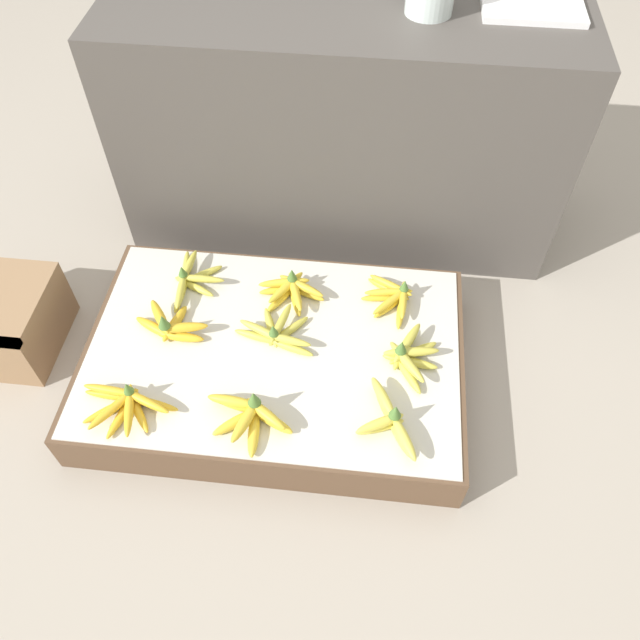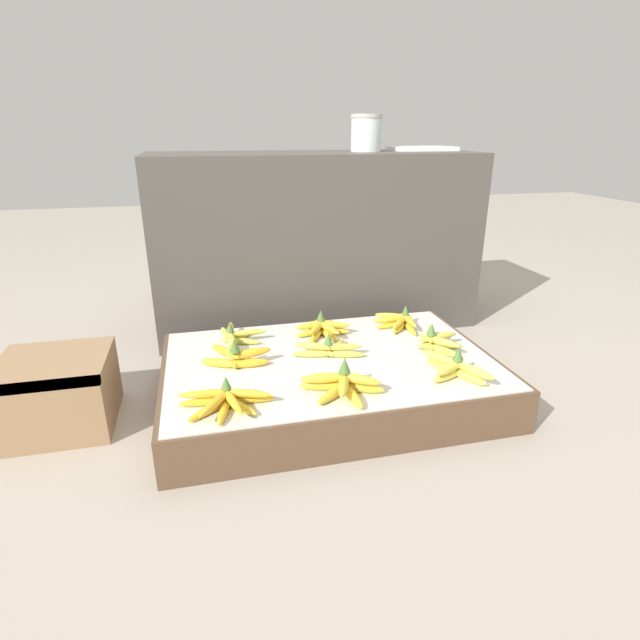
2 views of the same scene
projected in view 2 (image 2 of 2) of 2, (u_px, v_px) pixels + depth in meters
The scene contains 15 objects.
ground_plane at pixel (329, 397), 1.71m from camera, with size 10.00×10.00×0.00m, color #A89E8E.
display_platform at pixel (329, 378), 1.68m from camera, with size 1.08×0.72×0.15m.
back_vendor_table at pixel (315, 241), 2.26m from camera, with size 1.41×0.50×0.77m.
wooden_crate at pixel (57, 393), 1.51m from camera, with size 0.32×0.31×0.22m.
banana_bunch_front_left at pixel (225, 401), 1.35m from camera, with size 0.27×0.17×0.08m.
banana_bunch_front_midleft at pixel (342, 385), 1.42m from camera, with size 0.24×0.18×0.10m.
banana_bunch_front_midright at pixel (454, 368), 1.52m from camera, with size 0.17×0.24×0.10m.
banana_bunch_middle_left at pixel (236, 357), 1.60m from camera, with size 0.23×0.14×0.10m.
banana_bunch_middle_midleft at pixel (328, 348), 1.68m from camera, with size 0.24×0.17×0.08m.
banana_bunch_middle_midright at pixel (436, 341), 1.72m from camera, with size 0.16×0.23×0.10m.
banana_bunch_back_left at pixel (235, 336), 1.77m from camera, with size 0.17×0.26×0.08m.
banana_bunch_back_midleft at pixel (322, 328), 1.83m from camera, with size 0.21×0.16×0.09m.
banana_bunch_back_midright at pixel (399, 322), 1.91m from camera, with size 0.16×0.20×0.08m.
glass_jar at pixel (366, 133), 2.15m from camera, with size 0.14×0.14×0.15m.
foam_tray_white at pixel (422, 149), 2.28m from camera, with size 0.28×0.20×0.02m.
Camera 2 is at (-0.38, -1.45, 0.86)m, focal length 28.00 mm.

